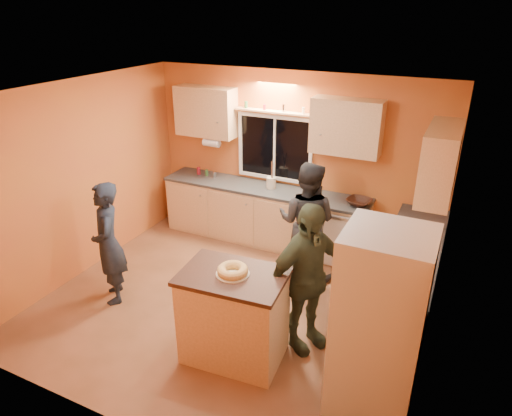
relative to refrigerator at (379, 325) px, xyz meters
The scene contains 14 objects.
ground 2.24m from the refrigerator, 157.06° to the left, with size 4.50×4.50×0.00m, color brown.
room_shell 2.26m from the refrigerator, 145.60° to the left, with size 4.54×4.04×2.61m.
back_counter 3.16m from the refrigerator, 126.89° to the left, with size 4.23×0.62×0.90m.
right_counter 1.38m from the refrigerator, 87.36° to the left, with size 0.62×1.84×0.90m.
refrigerator is the anchor object (origin of this frame).
island 1.49m from the refrigerator, behind, with size 1.10×0.79×1.01m.
bundt_pastry 1.45m from the refrigerator, behind, with size 0.31×0.31×0.09m, color tan.
person_left 3.32m from the refrigerator, behind, with size 0.57×0.37×1.56m, color black.
person_center 2.24m from the refrigerator, 125.72° to the left, with size 0.80×0.62×1.64m, color black.
person_right 0.98m from the refrigerator, 149.20° to the left, with size 0.99×0.41×1.69m, color #2B311F.
mixing_bowl 2.61m from the refrigerator, 107.65° to the left, with size 0.34×0.34×0.08m, color black.
utensil_crock 3.31m from the refrigerator, 130.16° to the left, with size 0.14×0.14×0.17m, color beige.
potted_plant 0.53m from the refrigerator, 76.05° to the left, with size 0.24×0.21×0.27m, color gray.
red_box 1.64m from the refrigerator, 88.49° to the left, with size 0.16×0.12×0.07m, color maroon.
Camera 1 is at (2.30, -4.13, 3.44)m, focal length 32.00 mm.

